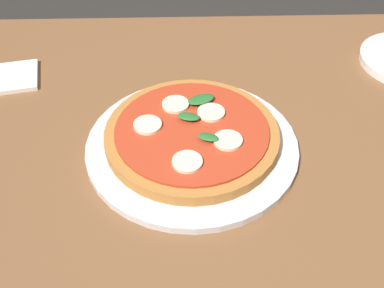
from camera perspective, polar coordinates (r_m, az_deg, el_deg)
The scene contains 4 objects.
dining_table at distance 0.81m, azimuth 7.97°, elevation -7.02°, with size 1.14×0.84×0.75m.
serving_tray at distance 0.72m, azimuth -0.00°, elevation -0.23°, with size 0.32×0.32×0.01m, color silver.
pizza at distance 0.71m, azimuth -0.02°, elevation 1.19°, with size 0.26×0.26×0.03m.
napkin at distance 0.92m, azimuth -21.92°, elevation 7.23°, with size 0.13×0.09×0.01m, color white.
Camera 1 is at (0.13, 0.51, 1.25)m, focal length 44.72 mm.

